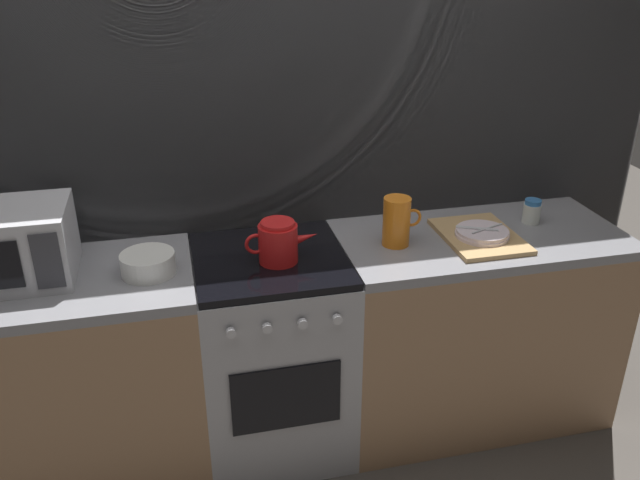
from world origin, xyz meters
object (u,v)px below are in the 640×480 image
spice_jar (532,211)px  mixing_bowl (148,263)px  stove_unit (273,353)px  microwave (5,245)px  pitcher (397,221)px  dish_pile (480,235)px  kettle (278,242)px

spice_jar → mixing_bowl: bearing=-176.5°
stove_unit → spice_jar: (1.16, 0.07, 0.50)m
stove_unit → microwave: (-0.94, 0.04, 0.59)m
pitcher → spice_jar: pitcher is taller
spice_jar → stove_unit: bearing=-176.6°
microwave → dish_pile: bearing=-2.6°
microwave → dish_pile: (1.82, -0.08, -0.12)m
pitcher → dish_pile: pitcher is taller
microwave → pitcher: bearing=-1.9°
stove_unit → kettle: 0.53m
pitcher → microwave: bearing=178.1°
kettle → mixing_bowl: 0.49m
microwave → spice_jar: size_ratio=4.38×
stove_unit → pitcher: pitcher is taller
stove_unit → mixing_bowl: bearing=-176.3°
stove_unit → mixing_bowl: size_ratio=4.50×
stove_unit → dish_pile: size_ratio=2.25×
kettle → dish_pile: kettle is taller
spice_jar → microwave: bearing=-179.3°
pitcher → spice_jar: 0.65m
mixing_bowl → pitcher: size_ratio=1.00×
stove_unit → mixing_bowl: 0.67m
spice_jar → dish_pile: bearing=-159.4°
mixing_bowl → dish_pile: (1.33, -0.01, -0.02)m
mixing_bowl → pitcher: 0.98m
mixing_bowl → pitcher: (0.97, 0.03, 0.06)m
kettle → pitcher: pitcher is taller
microwave → stove_unit: bearing=-2.7°
dish_pile → pitcher: bearing=174.3°
kettle → mixing_bowl: bearing=178.3°
mixing_bowl → dish_pile: size_ratio=0.50×
kettle → mixing_bowl: (-0.49, 0.01, -0.04)m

